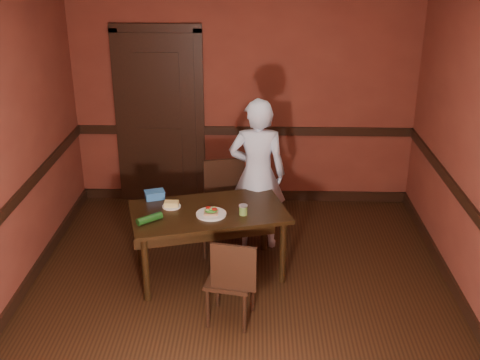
{
  "coord_description": "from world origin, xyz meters",
  "views": [
    {
      "loc": [
        0.13,
        -4.6,
        3.11
      ],
      "look_at": [
        0.0,
        0.35,
        1.05
      ],
      "focal_mm": 45.0,
      "sensor_mm": 36.0,
      "label": 1
    }
  ],
  "objects_px": {
    "person": "(257,174)",
    "food_tub": "(155,195)",
    "chair_near": "(230,278)",
    "dining_table": "(209,242)",
    "sauce_jar": "(243,210)",
    "chair_far": "(219,208)",
    "cheese_saucer": "(171,205)",
    "sandwich_plate": "(211,213)"
  },
  "relations": [
    {
      "from": "sandwich_plate",
      "to": "sauce_jar",
      "type": "height_order",
      "value": "sauce_jar"
    },
    {
      "from": "chair_far",
      "to": "chair_near",
      "type": "distance_m",
      "value": 1.27
    },
    {
      "from": "cheese_saucer",
      "to": "sauce_jar",
      "type": "bearing_deg",
      "value": -12.13
    },
    {
      "from": "chair_near",
      "to": "person",
      "type": "xyz_separation_m",
      "value": [
        0.22,
        1.36,
        0.4
      ]
    },
    {
      "from": "dining_table",
      "to": "cheese_saucer",
      "type": "distance_m",
      "value": 0.51
    },
    {
      "from": "dining_table",
      "to": "sauce_jar",
      "type": "relative_size",
      "value": 15.02
    },
    {
      "from": "chair_far",
      "to": "sandwich_plate",
      "type": "height_order",
      "value": "chair_far"
    },
    {
      "from": "chair_far",
      "to": "sandwich_plate",
      "type": "relative_size",
      "value": 3.3
    },
    {
      "from": "food_tub",
      "to": "dining_table",
      "type": "bearing_deg",
      "value": -44.15
    },
    {
      "from": "dining_table",
      "to": "person",
      "type": "height_order",
      "value": "person"
    },
    {
      "from": "dining_table",
      "to": "chair_far",
      "type": "xyz_separation_m",
      "value": [
        0.07,
        0.51,
        0.13
      ]
    },
    {
      "from": "chair_far",
      "to": "food_tub",
      "type": "bearing_deg",
      "value": -171.81
    },
    {
      "from": "chair_near",
      "to": "food_tub",
      "type": "relative_size",
      "value": 3.63
    },
    {
      "from": "chair_near",
      "to": "sauce_jar",
      "type": "distance_m",
      "value": 0.75
    },
    {
      "from": "chair_far",
      "to": "cheese_saucer",
      "type": "distance_m",
      "value": 0.65
    },
    {
      "from": "person",
      "to": "food_tub",
      "type": "distance_m",
      "value": 1.07
    },
    {
      "from": "dining_table",
      "to": "chair_far",
      "type": "relative_size",
      "value": 1.55
    },
    {
      "from": "chair_near",
      "to": "food_tub",
      "type": "height_order",
      "value": "chair_near"
    },
    {
      "from": "sandwich_plate",
      "to": "sauce_jar",
      "type": "distance_m",
      "value": 0.3
    },
    {
      "from": "dining_table",
      "to": "chair_far",
      "type": "bearing_deg",
      "value": 67.26
    },
    {
      "from": "dining_table",
      "to": "chair_far",
      "type": "height_order",
      "value": "chair_far"
    },
    {
      "from": "chair_far",
      "to": "sauce_jar",
      "type": "distance_m",
      "value": 0.69
    },
    {
      "from": "sauce_jar",
      "to": "cheese_saucer",
      "type": "distance_m",
      "value": 0.7
    },
    {
      "from": "cheese_saucer",
      "to": "food_tub",
      "type": "bearing_deg",
      "value": 135.38
    },
    {
      "from": "person",
      "to": "dining_table",
      "type": "bearing_deg",
      "value": 54.28
    },
    {
      "from": "chair_far",
      "to": "sandwich_plate",
      "type": "xyz_separation_m",
      "value": [
        -0.03,
        -0.6,
        0.23
      ]
    },
    {
      "from": "person",
      "to": "sauce_jar",
      "type": "relative_size",
      "value": 16.69
    },
    {
      "from": "chair_near",
      "to": "cheese_saucer",
      "type": "distance_m",
      "value": 1.05
    },
    {
      "from": "dining_table",
      "to": "chair_near",
      "type": "height_order",
      "value": "chair_near"
    },
    {
      "from": "chair_far",
      "to": "cheese_saucer",
      "type": "relative_size",
      "value": 5.26
    },
    {
      "from": "person",
      "to": "chair_far",
      "type": "bearing_deg",
      "value": 15.72
    },
    {
      "from": "chair_near",
      "to": "cheese_saucer",
      "type": "xyz_separation_m",
      "value": [
        -0.59,
        0.82,
        0.29
      ]
    },
    {
      "from": "sandwich_plate",
      "to": "person",
      "type": "bearing_deg",
      "value": 58.8
    },
    {
      "from": "food_tub",
      "to": "sauce_jar",
      "type": "bearing_deg",
      "value": -40.11
    },
    {
      "from": "chair_near",
      "to": "person",
      "type": "height_order",
      "value": "person"
    },
    {
      "from": "person",
      "to": "food_tub",
      "type": "height_order",
      "value": "person"
    },
    {
      "from": "cheese_saucer",
      "to": "food_tub",
      "type": "height_order",
      "value": "food_tub"
    },
    {
      "from": "dining_table",
      "to": "sauce_jar",
      "type": "height_order",
      "value": "sauce_jar"
    },
    {
      "from": "person",
      "to": "food_tub",
      "type": "relative_size",
      "value": 7.18
    },
    {
      "from": "chair_near",
      "to": "food_tub",
      "type": "xyz_separation_m",
      "value": [
        -0.78,
        1.01,
        0.31
      ]
    },
    {
      "from": "chair_far",
      "to": "sauce_jar",
      "type": "bearing_deg",
      "value": -79.87
    },
    {
      "from": "chair_near",
      "to": "person",
      "type": "bearing_deg",
      "value": -87.77
    }
  ]
}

